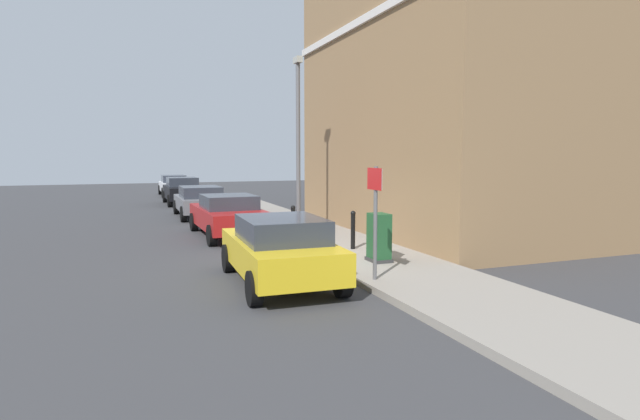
{
  "coord_description": "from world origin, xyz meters",
  "views": [
    {
      "loc": [
        -3.95,
        -11.73,
        2.67
      ],
      "look_at": [
        0.95,
        1.1,
        1.2
      ],
      "focal_mm": 28.78,
      "sensor_mm": 36.0,
      "label": 1
    }
  ],
  "objects_px": {
    "car_grey": "(200,201)",
    "utility_cabinet": "(379,239)",
    "car_red": "(228,215)",
    "car_white": "(174,185)",
    "car_yellow": "(280,249)",
    "bollard_far_kerb": "(293,222)",
    "lamppost": "(298,136)",
    "car_black": "(183,190)",
    "street_sign": "(375,206)",
    "bollard_near_cabinet": "(353,229)"
  },
  "relations": [
    {
      "from": "car_red",
      "to": "car_grey",
      "type": "height_order",
      "value": "car_red"
    },
    {
      "from": "car_grey",
      "to": "street_sign",
      "type": "bearing_deg",
      "value": -172.88
    },
    {
      "from": "utility_cabinet",
      "to": "car_red",
      "type": "bearing_deg",
      "value": 112.28
    },
    {
      "from": "car_red",
      "to": "bollard_far_kerb",
      "type": "relative_size",
      "value": 4.28
    },
    {
      "from": "car_grey",
      "to": "car_black",
      "type": "distance_m",
      "value": 6.37
    },
    {
      "from": "bollard_far_kerb",
      "to": "lamppost",
      "type": "distance_m",
      "value": 3.3
    },
    {
      "from": "car_grey",
      "to": "car_black",
      "type": "xyz_separation_m",
      "value": [
        -0.07,
        6.37,
        0.04
      ]
    },
    {
      "from": "car_black",
      "to": "car_grey",
      "type": "bearing_deg",
      "value": 179.91
    },
    {
      "from": "bollard_near_cabinet",
      "to": "bollard_far_kerb",
      "type": "height_order",
      "value": "same"
    },
    {
      "from": "car_black",
      "to": "street_sign",
      "type": "height_order",
      "value": "street_sign"
    },
    {
      "from": "car_yellow",
      "to": "bollard_near_cabinet",
      "type": "xyz_separation_m",
      "value": [
        2.75,
        2.38,
        -0.04
      ]
    },
    {
      "from": "car_yellow",
      "to": "utility_cabinet",
      "type": "distance_m",
      "value": 2.74
    },
    {
      "from": "car_red",
      "to": "bollard_far_kerb",
      "type": "distance_m",
      "value": 2.74
    },
    {
      "from": "car_black",
      "to": "car_white",
      "type": "bearing_deg",
      "value": -1.49
    },
    {
      "from": "car_red",
      "to": "bollard_far_kerb",
      "type": "height_order",
      "value": "car_red"
    },
    {
      "from": "bollard_near_cabinet",
      "to": "street_sign",
      "type": "xyz_separation_m",
      "value": [
        -1.02,
        -3.28,
        0.96
      ]
    },
    {
      "from": "car_red",
      "to": "car_black",
      "type": "distance_m",
      "value": 12.09
    },
    {
      "from": "lamppost",
      "to": "street_sign",
      "type": "bearing_deg",
      "value": -96.1
    },
    {
      "from": "car_red",
      "to": "car_black",
      "type": "bearing_deg",
      "value": -0.76
    },
    {
      "from": "car_grey",
      "to": "utility_cabinet",
      "type": "height_order",
      "value": "car_grey"
    },
    {
      "from": "car_red",
      "to": "street_sign",
      "type": "xyz_separation_m",
      "value": [
        1.53,
        -7.56,
        0.94
      ]
    },
    {
      "from": "car_red",
      "to": "utility_cabinet",
      "type": "bearing_deg",
      "value": -159.42
    },
    {
      "from": "car_grey",
      "to": "utility_cabinet",
      "type": "relative_size",
      "value": 3.57
    },
    {
      "from": "street_sign",
      "to": "lamppost",
      "type": "distance_m",
      "value": 7.35
    },
    {
      "from": "car_grey",
      "to": "bollard_near_cabinet",
      "type": "distance_m",
      "value": 10.34
    },
    {
      "from": "car_yellow",
      "to": "car_grey",
      "type": "relative_size",
      "value": 0.97
    },
    {
      "from": "car_white",
      "to": "street_sign",
      "type": "relative_size",
      "value": 1.74
    },
    {
      "from": "car_grey",
      "to": "bollard_far_kerb",
      "type": "xyz_separation_m",
      "value": [
        1.62,
        -8.01,
        -0.01
      ]
    },
    {
      "from": "car_white",
      "to": "lamppost",
      "type": "relative_size",
      "value": 0.7
    },
    {
      "from": "bollard_far_kerb",
      "to": "street_sign",
      "type": "height_order",
      "value": "street_sign"
    },
    {
      "from": "car_grey",
      "to": "lamppost",
      "type": "xyz_separation_m",
      "value": [
        2.42,
        -6.14,
        2.59
      ]
    },
    {
      "from": "car_grey",
      "to": "bollard_near_cabinet",
      "type": "bearing_deg",
      "value": -165.0
    },
    {
      "from": "bollard_far_kerb",
      "to": "lamppost",
      "type": "height_order",
      "value": "lamppost"
    },
    {
      "from": "car_red",
      "to": "car_white",
      "type": "distance_m",
      "value": 18.31
    },
    {
      "from": "car_yellow",
      "to": "street_sign",
      "type": "height_order",
      "value": "street_sign"
    },
    {
      "from": "car_yellow",
      "to": "bollard_far_kerb",
      "type": "relative_size",
      "value": 3.84
    },
    {
      "from": "car_red",
      "to": "bollard_near_cabinet",
      "type": "relative_size",
      "value": 4.28
    },
    {
      "from": "utility_cabinet",
      "to": "bollard_near_cabinet",
      "type": "bearing_deg",
      "value": 86.64
    },
    {
      "from": "utility_cabinet",
      "to": "bollard_far_kerb",
      "type": "distance_m",
      "value": 3.8
    },
    {
      "from": "bollard_near_cabinet",
      "to": "lamppost",
      "type": "distance_m",
      "value": 4.65
    },
    {
      "from": "car_red",
      "to": "street_sign",
      "type": "height_order",
      "value": "street_sign"
    },
    {
      "from": "car_black",
      "to": "utility_cabinet",
      "type": "distance_m",
      "value": 18.26
    },
    {
      "from": "car_white",
      "to": "bollard_near_cabinet",
      "type": "bearing_deg",
      "value": -173.56
    },
    {
      "from": "utility_cabinet",
      "to": "lamppost",
      "type": "bearing_deg",
      "value": 91.64
    },
    {
      "from": "car_black",
      "to": "bollard_near_cabinet",
      "type": "bearing_deg",
      "value": -171.18
    },
    {
      "from": "utility_cabinet",
      "to": "lamppost",
      "type": "distance_m",
      "value": 6.14
    },
    {
      "from": "bollard_far_kerb",
      "to": "car_red",
      "type": "bearing_deg",
      "value": 123.03
    },
    {
      "from": "car_red",
      "to": "bollard_far_kerb",
      "type": "bearing_deg",
      "value": -148.66
    },
    {
      "from": "bollard_far_kerb",
      "to": "car_grey",
      "type": "bearing_deg",
      "value": 101.45
    },
    {
      "from": "car_yellow",
      "to": "car_red",
      "type": "height_order",
      "value": "car_yellow"
    }
  ]
}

